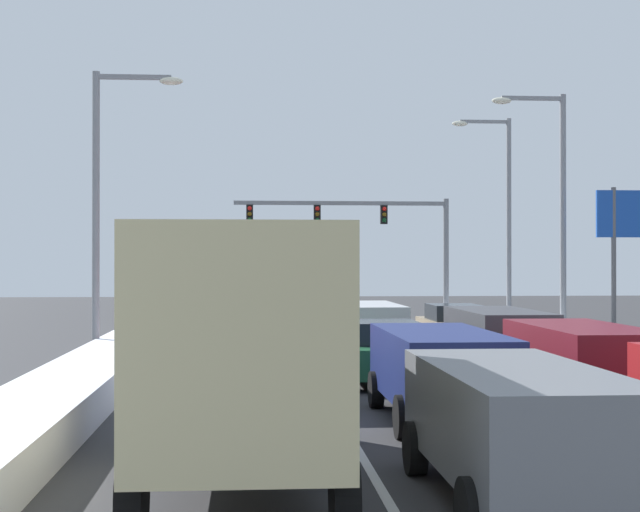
# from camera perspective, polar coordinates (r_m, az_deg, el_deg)

# --- Properties ---
(ground_plane) EXTENTS (120.00, 120.00, 0.00)m
(ground_plane) POSITION_cam_1_polar(r_m,az_deg,el_deg) (22.24, 4.62, -8.00)
(ground_plane) COLOR #333335
(lane_stripe_between_right_lane_and_center_lane) EXTENTS (0.14, 47.33, 0.01)m
(lane_stripe_between_right_lane_and_center_lane) POSITION_cam_1_polar(r_m,az_deg,el_deg) (26.74, 6.81, -6.70)
(lane_stripe_between_right_lane_and_center_lane) COLOR silver
(lane_stripe_between_right_lane_and_center_lane) RESTS_ON ground
(lane_stripe_between_center_lane_and_left_lane) EXTENTS (0.14, 47.33, 0.01)m
(lane_stripe_between_center_lane_and_left_lane) POSITION_cam_1_polar(r_m,az_deg,el_deg) (26.31, -0.53, -6.81)
(lane_stripe_between_center_lane_and_left_lane) COLOR silver
(lane_stripe_between_center_lane_and_left_lane) RESTS_ON ground
(snow_bank_right_shoulder) EXTENTS (1.46, 47.33, 0.76)m
(snow_bank_right_shoulder) POSITION_cam_1_polar(r_m,az_deg,el_deg) (28.20, 17.49, -5.60)
(snow_bank_right_shoulder) COLOR white
(snow_bank_right_shoulder) RESTS_ON ground
(snow_bank_left_shoulder) EXTENTS (1.81, 47.33, 0.70)m
(snow_bank_left_shoulder) POSITION_cam_1_polar(r_m,az_deg,el_deg) (26.46, -12.12, -6.01)
(snow_bank_left_shoulder) COLOR white
(snow_bank_left_shoulder) RESTS_ON ground
(suv_maroon_right_lane_second) EXTENTS (2.16, 4.90, 1.67)m
(suv_maroon_right_lane_second) POSITION_cam_1_polar(r_m,az_deg,el_deg) (19.87, 15.56, -5.95)
(suv_maroon_right_lane_second) COLOR maroon
(suv_maroon_right_lane_second) RESTS_ON ground
(suv_charcoal_right_lane_third) EXTENTS (2.16, 4.90, 1.67)m
(suv_charcoal_right_lane_third) POSITION_cam_1_polar(r_m,az_deg,el_deg) (25.86, 10.69, -4.67)
(suv_charcoal_right_lane_third) COLOR #38383D
(suv_charcoal_right_lane_third) RESTS_ON ground
(sedan_tan_right_lane_fourth) EXTENTS (2.00, 4.50, 1.51)m
(sedan_tan_right_lane_fourth) POSITION_cam_1_polar(r_m,az_deg,el_deg) (32.81, 8.04, -4.20)
(sedan_tan_right_lane_fourth) COLOR #937F60
(sedan_tan_right_lane_fourth) RESTS_ON ground
(suv_gray_center_lane_nearest) EXTENTS (2.16, 4.90, 1.67)m
(suv_gray_center_lane_nearest) POSITION_cam_1_polar(r_m,az_deg,el_deg) (11.90, 11.81, -9.72)
(suv_gray_center_lane_nearest) COLOR slate
(suv_gray_center_lane_nearest) RESTS_ON ground
(suv_navy_center_lane_second) EXTENTS (2.16, 4.90, 1.67)m
(suv_navy_center_lane_second) POSITION_cam_1_polar(r_m,az_deg,el_deg) (17.76, 7.21, -6.63)
(suv_navy_center_lane_second) COLOR navy
(suv_navy_center_lane_second) RESTS_ON ground
(sedan_green_center_lane_third) EXTENTS (2.00, 4.50, 1.51)m
(sedan_green_center_lane_third) POSITION_cam_1_polar(r_m,az_deg,el_deg) (23.43, 3.77, -5.73)
(sedan_green_center_lane_third) COLOR #1E5633
(sedan_green_center_lane_third) RESTS_ON ground
(suv_silver_center_lane_fourth) EXTENTS (2.16, 4.90, 1.67)m
(suv_silver_center_lane_fourth) POSITION_cam_1_polar(r_m,az_deg,el_deg) (29.30, 2.79, -4.17)
(suv_silver_center_lane_fourth) COLOR #B7BABF
(suv_silver_center_lane_fourth) RESTS_ON ground
(box_truck_left_lane_nearest) EXTENTS (2.53, 7.20, 3.36)m
(box_truck_left_lane_nearest) POSITION_cam_1_polar(r_m,az_deg,el_deg) (12.58, -4.77, -5.16)
(box_truck_left_lane_nearest) COLOR black
(box_truck_left_lane_nearest) RESTS_ON ground
(suv_white_left_lane_second) EXTENTS (2.16, 4.90, 1.67)m
(suv_white_left_lane_second) POSITION_cam_1_polar(r_m,az_deg,el_deg) (21.11, -4.14, -5.64)
(suv_white_left_lane_second) COLOR silver
(suv_white_left_lane_second) RESTS_ON ground
(suv_red_left_lane_third) EXTENTS (2.16, 4.90, 1.67)m
(suv_red_left_lane_third) POSITION_cam_1_polar(r_m,az_deg,el_deg) (26.99, -4.09, -4.49)
(suv_red_left_lane_third) COLOR maroon
(suv_red_left_lane_third) RESTS_ON ground
(sedan_maroon_left_lane_fourth) EXTENTS (2.00, 4.50, 1.51)m
(sedan_maroon_left_lane_fourth) POSITION_cam_1_polar(r_m,az_deg,el_deg) (33.80, -4.19, -4.09)
(sedan_maroon_left_lane_fourth) COLOR maroon
(sedan_maroon_left_lane_fourth) RESTS_ON ground
(traffic_light_gantry) EXTENTS (10.94, 0.47, 6.20)m
(traffic_light_gantry) POSITION_cam_1_polar(r_m,az_deg,el_deg) (48.02, 3.13, 1.75)
(traffic_light_gantry) COLOR slate
(traffic_light_gantry) RESTS_ON ground
(street_lamp_right_mid) EXTENTS (2.66, 0.36, 8.87)m
(street_lamp_right_mid) POSITION_cam_1_polar(r_m,az_deg,el_deg) (34.33, 13.90, 3.48)
(street_lamp_right_mid) COLOR gray
(street_lamp_right_mid) RESTS_ON ground
(street_lamp_right_far) EXTENTS (2.66, 0.36, 9.34)m
(street_lamp_right_far) POSITION_cam_1_polar(r_m,az_deg,el_deg) (42.71, 10.89, 3.04)
(street_lamp_right_far) COLOR gray
(street_lamp_right_far) RESTS_ON ground
(street_lamp_left_mid) EXTENTS (2.66, 0.36, 8.58)m
(street_lamp_left_mid) POSITION_cam_1_polar(r_m,az_deg,el_deg) (28.63, -12.66, 3.94)
(street_lamp_left_mid) COLOR gray
(street_lamp_left_mid) RESTS_ON ground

